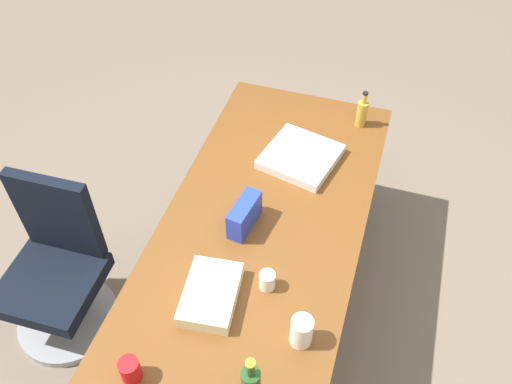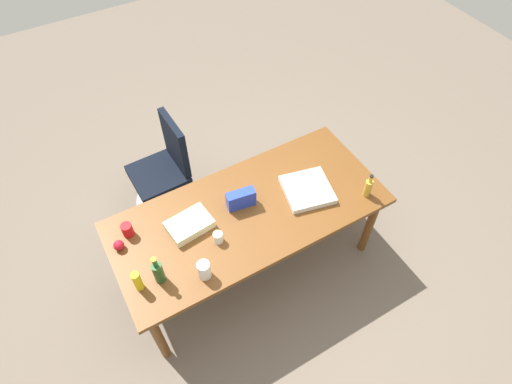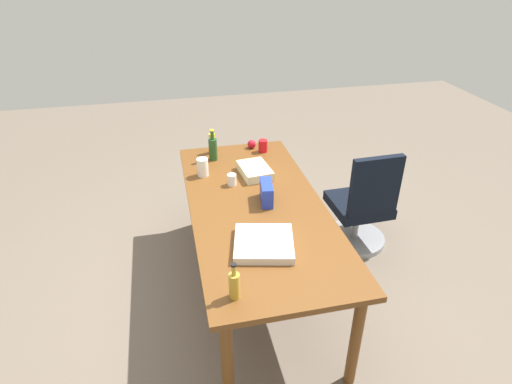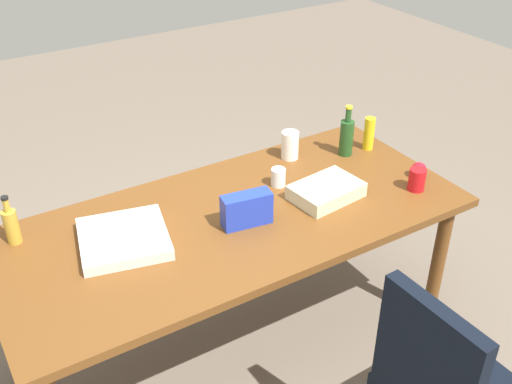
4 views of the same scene
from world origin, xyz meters
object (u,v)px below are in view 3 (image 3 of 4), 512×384
at_px(apple_red, 252,144).
at_px(paper_cup, 232,180).
at_px(sheet_cake, 255,170).
at_px(conference_table, 256,214).
at_px(chip_bag_blue, 266,192).
at_px(mustard_bottle, 212,143).
at_px(mayo_jar, 203,167).
at_px(wine_bottle, 213,148).
at_px(office_chair, 361,211).
at_px(dressing_bottle, 234,285).
at_px(pizza_box, 264,243).
at_px(red_solo_cup, 263,146).

bearing_deg(apple_red, paper_cup, 155.32).
bearing_deg(sheet_cake, conference_table, 168.99).
xyz_separation_m(chip_bag_blue, mustard_bottle, (0.92, 0.27, 0.01)).
height_order(mayo_jar, paper_cup, mayo_jar).
bearing_deg(mustard_bottle, apple_red, -86.86).
distance_m(sheet_cake, wine_bottle, 0.46).
distance_m(conference_table, office_chair, 1.14).
relative_size(sheet_cake, mustard_bottle, 1.78).
bearing_deg(mustard_bottle, dressing_bottle, 175.99).
relative_size(mayo_jar, paper_cup, 1.65).
bearing_deg(mayo_jar, wine_bottle, -23.91).
bearing_deg(mayo_jar, chip_bag_blue, -141.21).
distance_m(mustard_bottle, paper_cup, 0.62).
xyz_separation_m(pizza_box, wine_bottle, (1.29, 0.14, 0.08)).
distance_m(office_chair, sheet_cake, 1.05).
distance_m(conference_table, sheet_cake, 0.47).
distance_m(apple_red, dressing_bottle, 1.90).
xyz_separation_m(sheet_cake, mayo_jar, (0.07, 0.41, 0.04)).
relative_size(sheet_cake, paper_cup, 3.56).
xyz_separation_m(apple_red, dressing_bottle, (-1.84, 0.49, 0.05)).
distance_m(dressing_bottle, wine_bottle, 1.68).
bearing_deg(pizza_box, paper_cup, 17.06).
bearing_deg(pizza_box, red_solo_cup, -0.27).
bearing_deg(paper_cup, dressing_bottle, 170.78).
xyz_separation_m(office_chair, dressing_bottle, (-1.22, 1.34, 0.51)).
xyz_separation_m(conference_table, mustard_bottle, (0.94, 0.19, 0.17)).
bearing_deg(mustard_bottle, pizza_box, -175.03).
height_order(pizza_box, mayo_jar, mayo_jar).
bearing_deg(wine_bottle, pizza_box, -173.90).
bearing_deg(mustard_bottle, red_solo_cup, -99.82).
relative_size(mayo_jar, mustard_bottle, 0.82).
bearing_deg(chip_bag_blue, wine_bottle, 19.97).
bearing_deg(pizza_box, chip_bag_blue, -2.61).
xyz_separation_m(dressing_bottle, mayo_jar, (1.40, 0.01, -0.01)).
distance_m(chip_bag_blue, apple_red, 0.94).
bearing_deg(wine_bottle, sheet_cake, -140.05).
bearing_deg(wine_bottle, conference_table, -165.75).
bearing_deg(mayo_jar, paper_cup, -135.35).
bearing_deg(red_solo_cup, apple_red, 40.67).
distance_m(chip_bag_blue, mayo_jar, 0.64).
height_order(conference_table, wine_bottle, wine_bottle).
bearing_deg(apple_red, chip_bag_blue, 174.35).
bearing_deg(pizza_box, office_chair, -39.55).
relative_size(conference_table, chip_bag_blue, 9.63).
height_order(mayo_jar, mustard_bottle, mustard_bottle).
distance_m(mayo_jar, mustard_bottle, 0.44).
relative_size(red_solo_cup, apple_red, 1.45).
bearing_deg(office_chair, mustard_bottle, 63.93).
bearing_deg(mayo_jar, pizza_box, -165.70).
distance_m(red_solo_cup, mayo_jar, 0.67).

